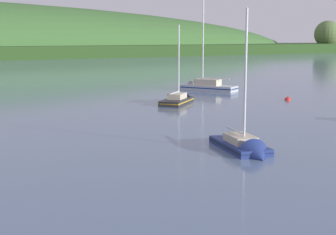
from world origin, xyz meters
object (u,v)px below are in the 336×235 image
(sailboat_far_left, at_px, (245,149))
(mooring_buoy_foreground, at_px, (288,100))
(sailboat_near_mooring, at_px, (203,89))
(sailboat_midwater_white, at_px, (179,102))

(sailboat_far_left, bearing_deg, mooring_buoy_foreground, 144.89)
(sailboat_near_mooring, xyz_separation_m, sailboat_far_left, (-21.71, -33.30, -0.07))
(sailboat_midwater_white, xyz_separation_m, sailboat_far_left, (-10.61, -23.26, 0.04))
(sailboat_far_left, relative_size, mooring_buoy_foreground, 12.12)
(sailboat_near_mooring, relative_size, sailboat_midwater_white, 1.44)
(sailboat_far_left, bearing_deg, sailboat_near_mooring, 163.75)
(mooring_buoy_foreground, bearing_deg, sailboat_midwater_white, 158.82)
(sailboat_near_mooring, height_order, sailboat_far_left, sailboat_near_mooring)
(sailboat_near_mooring, relative_size, mooring_buoy_foreground, 16.95)
(sailboat_far_left, distance_m, mooring_buoy_foreground, 29.71)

